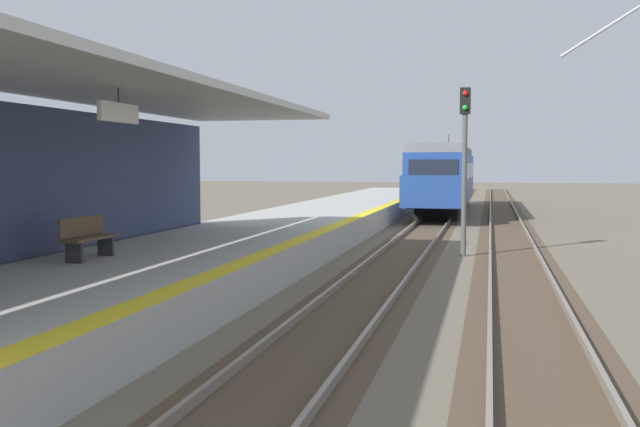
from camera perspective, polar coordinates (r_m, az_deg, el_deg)
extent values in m
cube|color=#A8A8A3|center=(20.55, -6.83, -2.83)|extent=(5.00, 80.00, 0.90)
cube|color=yellow|center=(19.84, -0.72, -1.73)|extent=(0.50, 80.00, 0.01)
cube|color=silver|center=(12.56, -21.85, 10.45)|extent=(4.40, 24.00, 0.16)
cube|color=white|center=(14.00, -15.67, 7.71)|extent=(0.08, 1.40, 0.36)
cylinder|color=#333333|center=(14.02, -15.70, 8.99)|extent=(0.03, 0.03, 0.27)
cube|color=#4C3D2D|center=(23.48, 6.77, -3.08)|extent=(2.34, 120.00, 0.01)
cube|color=slate|center=(23.56, 5.03, -2.85)|extent=(0.08, 120.00, 0.15)
cube|color=slate|center=(23.40, 8.53, -2.93)|extent=(0.08, 120.00, 0.15)
cube|color=#4C3D2D|center=(23.34, 15.11, -3.23)|extent=(2.34, 120.00, 0.01)
cube|color=slate|center=(23.32, 13.34, -3.01)|extent=(0.08, 120.00, 0.15)
cube|color=slate|center=(23.36, 16.88, -3.06)|extent=(0.08, 120.00, 0.15)
cube|color=navy|center=(43.45, 9.86, 2.84)|extent=(2.90, 18.00, 2.70)
cube|color=slate|center=(43.45, 9.88, 4.91)|extent=(2.67, 18.00, 0.44)
cube|color=black|center=(34.45, 8.95, 3.25)|extent=(2.32, 0.06, 1.21)
cube|color=navy|center=(33.69, 8.83, 1.75)|extent=(2.78, 1.60, 1.49)
cube|color=black|center=(43.38, 11.79, 3.35)|extent=(0.04, 15.84, 0.86)
cylinder|color=#333333|center=(47.06, 10.16, 5.65)|extent=(0.06, 0.06, 0.90)
cube|color=black|center=(37.69, 9.28, 0.09)|extent=(2.17, 2.20, 0.72)
cube|color=black|center=(49.35, 10.25, 0.98)|extent=(2.17, 2.20, 0.72)
cylinder|color=#4C4C4C|center=(22.67, 11.36, 2.19)|extent=(0.16, 0.16, 4.40)
cube|color=black|center=(22.74, 11.45, 8.75)|extent=(0.32, 0.24, 0.80)
sphere|color=red|center=(22.62, 11.44, 9.34)|extent=(0.16, 0.16, 0.16)
sphere|color=green|center=(22.58, 11.43, 8.22)|extent=(0.16, 0.16, 0.16)
cylinder|color=#9EA3A8|center=(18.05, 22.56, 13.97)|extent=(2.47, 0.07, 1.60)
cube|color=brown|center=(15.57, -17.74, -1.87)|extent=(0.44, 1.60, 0.06)
cube|color=brown|center=(15.65, -18.39, -0.97)|extent=(0.06, 1.60, 0.40)
cube|color=#333333|center=(15.08, -18.90, -2.91)|extent=(0.36, 0.08, 0.44)
cube|color=#333333|center=(16.10, -16.63, -2.44)|extent=(0.36, 0.08, 0.44)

